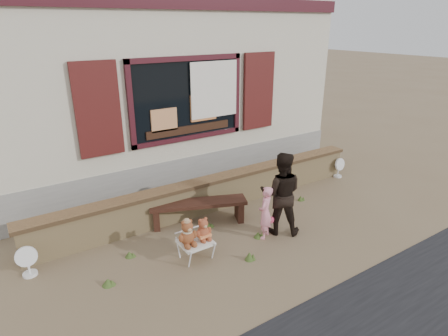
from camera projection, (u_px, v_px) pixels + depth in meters
ground at (242, 229)px, 6.77m from camera, size 80.00×80.00×0.00m
shopfront at (141, 86)px, 9.56m from camera, size 8.04×5.13×4.00m
brick_wall at (213, 193)px, 7.43m from camera, size 7.10×0.36×0.67m
bench at (198, 207)px, 6.86m from camera, size 1.78×1.00×0.45m
folding_chair at (196, 243)px, 5.85m from camera, size 0.50×0.44×0.30m
teddy_bear_left at (187, 232)px, 5.69m from camera, size 0.31×0.27×0.43m
teddy_bear_right at (203, 228)px, 5.85m from camera, size 0.28×0.24×0.38m
child at (265, 213)px, 6.37m from camera, size 0.42×0.38×0.95m
adult at (281, 193)px, 6.45m from camera, size 0.92×0.90×1.49m
fan_left at (27, 261)px, 5.46m from camera, size 0.31×0.21×0.49m
fan_right at (338, 167)px, 9.01m from camera, size 0.30×0.20×0.48m
grass_tufts at (208, 244)px, 6.23m from camera, size 4.37×1.39×0.14m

